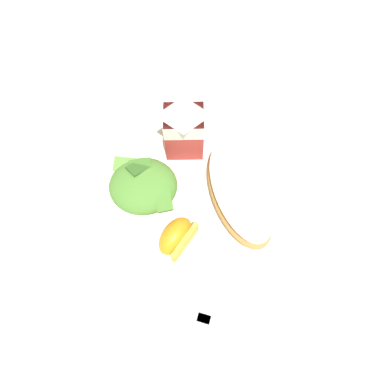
% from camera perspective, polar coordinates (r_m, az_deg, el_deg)
% --- Properties ---
extents(ground, '(3.00, 3.00, 0.00)m').
position_cam_1_polar(ground, '(0.57, 0.00, -0.98)').
color(ground, beige).
extents(white_plate, '(0.28, 0.28, 0.02)m').
position_cam_1_polar(white_plate, '(0.57, 0.00, -0.69)').
color(white_plate, white).
rests_on(white_plate, ground).
extents(cheesy_pizza_bread, '(0.13, 0.19, 0.04)m').
position_cam_1_polar(cheesy_pizza_bread, '(0.54, 7.69, -0.25)').
color(cheesy_pizza_bread, '#B77F42').
rests_on(cheesy_pizza_bread, white_plate).
extents(green_salad_pile, '(0.10, 0.09, 0.04)m').
position_cam_1_polar(green_salad_pile, '(0.55, -7.07, 1.00)').
color(green_salad_pile, '#4C8433').
rests_on(green_salad_pile, white_plate).
extents(milk_carton, '(0.06, 0.05, 0.11)m').
position_cam_1_polar(milk_carton, '(0.54, -0.81, 9.88)').
color(milk_carton, '#B7332D').
rests_on(milk_carton, white_plate).
extents(orange_wedge_front, '(0.06, 0.07, 0.04)m').
position_cam_1_polar(orange_wedge_front, '(0.52, -1.94, -6.85)').
color(orange_wedge_front, orange).
rests_on(orange_wedge_front, white_plate).
extents(metal_fork, '(0.18, 0.07, 0.01)m').
position_cam_1_polar(metal_fork, '(0.54, 7.84, -20.15)').
color(metal_fork, silver).
rests_on(metal_fork, ground).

